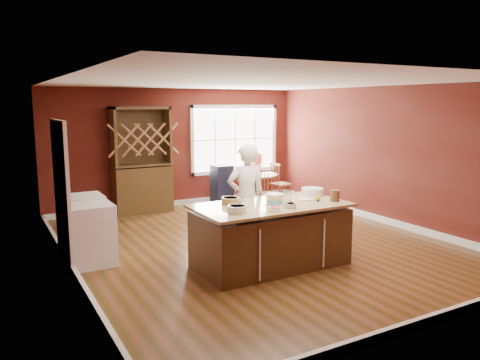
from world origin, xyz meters
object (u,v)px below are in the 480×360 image
at_px(high_chair, 222,185).
at_px(toddler, 218,172).
at_px(kitchen_island, 271,236).
at_px(chair_south, 267,192).
at_px(hutch, 141,160).
at_px(layer_cake, 274,199).
at_px(chair_east, 281,182).
at_px(seated_woman, 256,177).
at_px(baker, 246,198).
at_px(dryer, 83,224).
at_px(washer, 91,235).
at_px(chair_north, 249,177).
at_px(dining_table, 254,183).

xyz_separation_m(high_chair, toddler, (-0.03, 0.12, 0.30)).
height_order(kitchen_island, high_chair, high_chair).
xyz_separation_m(chair_south, hutch, (-2.34, 1.40, 0.68)).
xyz_separation_m(layer_cake, chair_south, (1.69, 2.84, -0.52)).
bearing_deg(chair_east, seated_woman, 42.69).
bearing_deg(baker, dryer, -17.30).
bearing_deg(hutch, high_chair, -13.07).
distance_m(baker, chair_east, 3.85).
height_order(seated_woman, washer, seated_woman).
relative_size(chair_east, hutch, 0.43).
height_order(layer_cake, chair_north, layer_cake).
height_order(dining_table, baker, baker).
bearing_deg(chair_north, hutch, -27.46).
bearing_deg(seated_woman, kitchen_island, 25.39).
height_order(chair_north, toddler, chair_north).
relative_size(kitchen_island, dryer, 2.41).
relative_size(baker, seated_woman, 1.44).
relative_size(chair_east, seated_woman, 0.81).
distance_m(dining_table, chair_north, 0.91).
height_order(chair_north, seated_woman, seated_woman).
height_order(dining_table, toddler, toddler).
bearing_deg(chair_north, chair_south, 42.09).
relative_size(kitchen_island, layer_cake, 6.33).
distance_m(layer_cake, seated_woman, 4.57).
bearing_deg(dryer, hutch, 53.50).
distance_m(seated_woman, dryer, 4.94).
distance_m(dining_table, chair_east, 0.76).
relative_size(dining_table, high_chair, 1.08).
distance_m(chair_east, high_chair, 1.49).
height_order(dining_table, hutch, hutch).
distance_m(high_chair, dryer, 3.93).
bearing_deg(washer, dryer, 90.00).
bearing_deg(toddler, seated_woman, 4.10).
distance_m(layer_cake, chair_east, 4.45).
relative_size(chair_east, washer, 1.08).
distance_m(kitchen_island, toddler, 4.14).
bearing_deg(dining_table, seated_woman, 53.82).
xyz_separation_m(dining_table, layer_cake, (-1.81, -3.60, 0.46)).
relative_size(dining_table, dryer, 1.19).
height_order(kitchen_island, dining_table, kitchen_island).
distance_m(baker, toddler, 3.35).
bearing_deg(seated_woman, dryer, -11.10).
bearing_deg(chair_south, layer_cake, -126.46).
distance_m(layer_cake, dryer, 3.09).
xyz_separation_m(dining_table, washer, (-4.16, -2.30, -0.08)).
distance_m(baker, chair_south, 2.70).
bearing_deg(toddler, chair_east, -12.96).
bearing_deg(baker, toddler, -99.83).
bearing_deg(seated_woman, washer, -4.75).
relative_size(dining_table, chair_south, 1.17).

